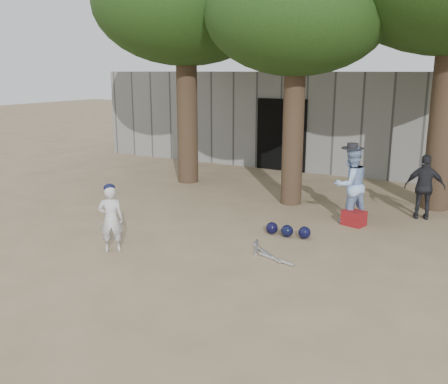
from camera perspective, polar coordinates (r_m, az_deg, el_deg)
The scene contains 8 objects.
ground at distance 8.57m, azimuth -6.85°, elevation -7.11°, with size 70.00×70.00×0.00m, color #937C5E.
boy_player at distance 8.69m, azimuth -12.79°, elevation -3.03°, with size 0.42×0.28×1.16m, color silver.
spectator_blue at distance 10.43m, azimuth 14.24°, elevation 0.81°, with size 0.76×0.59×1.56m, color #98B9EB.
spectator_dark at distance 11.14m, azimuth 21.96°, elevation 0.53°, with size 0.80×0.33×1.36m, color #222327.
red_bag at distance 10.36m, azimuth 14.63°, elevation -2.89°, with size 0.42×0.32×0.30m, color maroon.
back_building at distance 17.50m, azimuth 13.54°, elevation 8.31°, with size 16.00×5.24×3.00m.
helmet_row at distance 9.44m, azimuth 7.29°, elevation -4.39°, with size 0.87×0.29×0.23m.
bat_pile at distance 8.52m, azimuth 4.82°, elevation -6.97°, with size 1.07×0.83×0.06m.
Camera 1 is at (4.78, -6.43, 3.03)m, focal length 40.00 mm.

